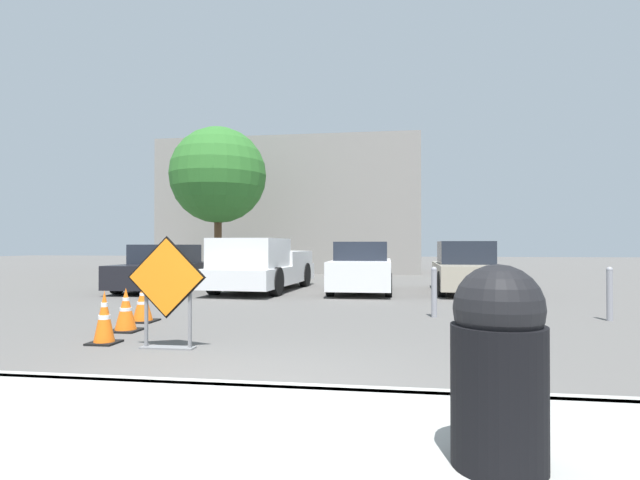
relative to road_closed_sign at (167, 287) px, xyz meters
The scene contains 17 objects.
ground_plane 8.21m from the road_closed_sign, 79.01° to the left, with size 96.00×96.00×0.00m, color #565451.
sidewalk_strip 3.77m from the road_closed_sign, 64.99° to the right, with size 23.23×2.71×0.14m.
curb_lip 2.64m from the road_closed_sign, 51.86° to the right, with size 23.23×0.20×0.14m.
road_closed_sign is the anchor object (origin of this frame).
traffic_cone_nearest 1.18m from the road_closed_sign, 168.57° to the left, with size 0.40×0.40×0.77m.
traffic_cone_second 1.87m from the road_closed_sign, 136.60° to the left, with size 0.47×0.47×0.72m.
traffic_cone_third 2.75m from the road_closed_sign, 124.52° to the left, with size 0.49×0.49×0.70m.
parked_car_nearest 9.33m from the road_closed_sign, 115.86° to the left, with size 1.90×4.30×1.44m.
pickup_truck 8.54m from the road_closed_sign, 96.69° to the left, with size 2.38×5.65×1.62m.
parked_car_second 8.91m from the road_closed_sign, 76.17° to the left, with size 1.85×4.14×1.53m.
parked_car_third 10.41m from the road_closed_sign, 59.83° to the left, with size 1.87×4.33×1.54m.
trash_bin 5.05m from the road_closed_sign, 42.99° to the right, with size 0.55×0.55×1.18m.
bollard_nearest 5.31m from the road_closed_sign, 42.85° to the left, with size 0.12×0.12×1.00m.
bollard_second 6.59m from the road_closed_sign, 33.23° to the left, with size 0.12×0.12×0.87m.
bollard_third 7.98m from the road_closed_sign, 26.86° to the left, with size 0.12×0.12×1.02m.
building_facade_backdrop 20.47m from the road_closed_sign, 96.65° to the left, with size 13.51×5.00×6.92m.
street_tree_behind_lot 14.99m from the road_closed_sign, 107.25° to the left, with size 4.09×4.09×6.46m.
Camera 1 is at (1.53, -4.49, 1.43)m, focal length 28.00 mm.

